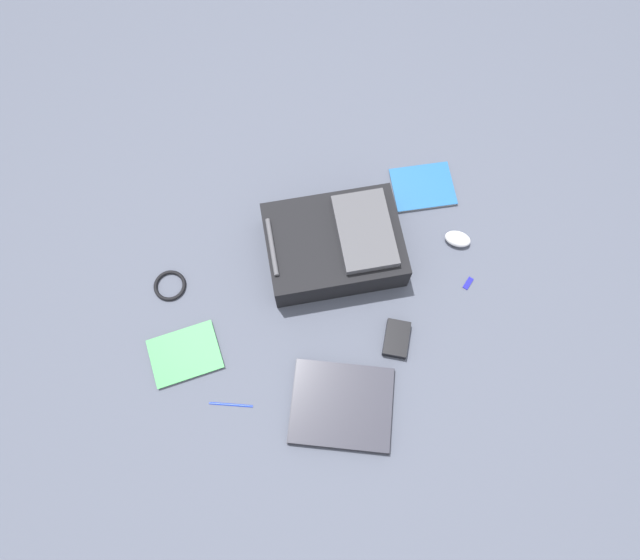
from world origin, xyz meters
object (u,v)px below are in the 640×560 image
Objects in this scene: power_brick at (397,339)px; book_red at (185,354)px; usb_stick at (468,283)px; book_blue at (423,187)px; cable_coil at (170,286)px; laptop at (342,405)px; pen_black at (231,405)px; computer_mouse at (458,239)px; backpack at (336,244)px.

book_red is at bearing 96.50° from power_brick.
power_brick reaches higher than usb_stick.
book_blue is 5.35× the size of usb_stick.
cable_coil reaches higher than usb_stick.
laptop is at bearing 142.16° from power_brick.
book_blue is at bearing -64.49° from cable_coil.
laptop reaches higher than cable_coil.
power_brick reaches higher than pen_black.
cable_coil is (-0.21, 1.00, -0.01)m from computer_mouse.
computer_mouse is at bearing -51.03° from pen_black.
laptop is (-0.54, -0.04, -0.06)m from backpack.
usb_stick is (0.05, -1.03, -0.00)m from cable_coil.
book_blue is (0.80, -0.27, -0.01)m from laptop.
backpack is 0.63m from book_red.
computer_mouse is 0.43m from power_brick.
computer_mouse is (0.06, -0.43, -0.05)m from backpack.
book_red is at bearing 128.66° from backpack.
book_red is 0.99m from usb_stick.
book_red and book_blue have the same top height.
backpack is 0.48m from usb_stick.
book_red is 0.25m from cable_coil.
computer_mouse is at bearing -63.89° from book_red.
book_blue is at bearing -9.71° from power_brick.
pen_black is at bearing 149.68° from backpack.
power_brick is (0.08, -0.70, 0.01)m from book_red.
cable_coil is (-0.15, 0.57, -0.07)m from backpack.
computer_mouse is 0.75× the size of power_brick.
computer_mouse is at bearing 12.10° from usb_stick.
book_red is at bearing 107.00° from usb_stick.
backpack reaches higher than power_brick.
book_blue is 2.25× the size of cable_coil.
book_blue is 0.98m from cable_coil.
backpack is 0.64m from pen_black.
usb_stick is (-0.10, -0.47, -0.07)m from backpack.
pen_black is at bearing 143.47° from computer_mouse.
pen_black is (-0.01, 0.36, -0.01)m from laptop.
usb_stick is at bearing -87.05° from cable_coil.
backpack is 1.52× the size of laptop.
book_blue is (0.66, -0.80, -0.00)m from book_red.
book_blue is 1.78× the size of pen_black.
laptop is 0.29m from power_brick.
laptop is at bearing 161.12° from computer_mouse.
laptop is at bearing 161.14° from book_blue.
book_red is at bearing 129.47° from book_blue.
pen_black is 3.01× the size of usb_stick.
cable_coil is 0.80m from power_brick.
usb_stick is (-0.16, -0.03, -0.02)m from computer_mouse.
power_brick is 2.58× the size of usb_stick.
pen_black is at bearing -133.40° from book_red.
cable_coil is at bearing 116.48° from computer_mouse.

